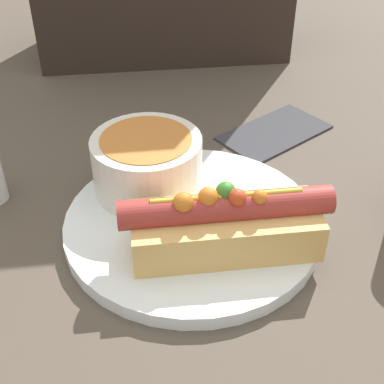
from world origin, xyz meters
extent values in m
plane|color=#4C4238|center=(0.00, 0.00, 0.00)|extent=(4.00, 4.00, 0.00)
cylinder|color=white|center=(0.00, 0.00, 0.01)|extent=(0.25, 0.25, 0.01)
cube|color=#DBAD60|center=(0.02, -0.04, 0.03)|extent=(0.17, 0.06, 0.04)
cylinder|color=#9E332D|center=(0.02, -0.04, 0.06)|extent=(0.19, 0.03, 0.03)
sphere|color=orange|center=(-0.01, -0.05, 0.07)|extent=(0.02, 0.02, 0.02)
sphere|color=orange|center=(0.01, -0.04, 0.07)|extent=(0.02, 0.02, 0.02)
sphere|color=orange|center=(0.05, -0.05, 0.07)|extent=(0.01, 0.01, 0.01)
sphere|color=#387A28|center=(0.02, -0.04, 0.07)|extent=(0.02, 0.02, 0.02)
sphere|color=#C63F1E|center=(0.03, -0.05, 0.07)|extent=(0.02, 0.02, 0.02)
cylinder|color=gold|center=(0.02, -0.04, 0.07)|extent=(0.13, 0.01, 0.01)
cylinder|color=silver|center=(-0.04, 0.06, 0.04)|extent=(0.11, 0.11, 0.06)
cylinder|color=#C67533|center=(-0.04, 0.06, 0.07)|extent=(0.09, 0.09, 0.02)
cube|color=#B7B7BC|center=(-0.04, -0.01, 0.02)|extent=(0.06, 0.09, 0.00)
ellipsoid|color=#B7B7BC|center=(-0.08, 0.05, 0.02)|extent=(0.05, 0.05, 0.01)
cube|color=#333338|center=(0.13, 0.17, 0.00)|extent=(0.16, 0.14, 0.01)
camera|label=1|loc=(-0.05, -0.40, 0.35)|focal=50.00mm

